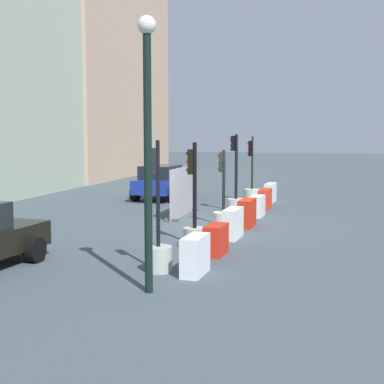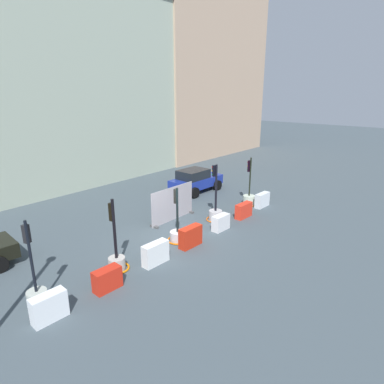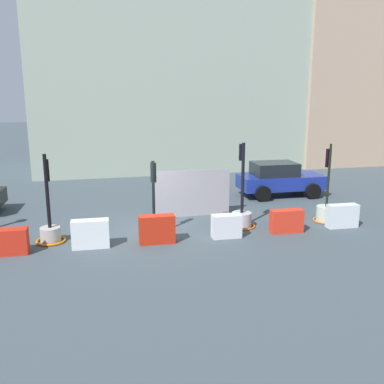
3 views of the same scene
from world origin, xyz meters
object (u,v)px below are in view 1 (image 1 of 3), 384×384
object	(u,v)px
traffic_light_0	(158,247)
street_lamp_post	(148,128)
construction_barrier_5	(265,199)
traffic_light_1	(194,229)
traffic_light_3	(236,200)
car_blue_estate	(162,182)
construction_barrier_1	(216,240)
traffic_light_2	(223,215)
construction_barrier_6	(270,193)
construction_barrier_2	(233,223)
construction_barrier_3	(247,213)
construction_barrier_0	(195,255)
construction_barrier_4	(257,206)
traffic_light_4	(252,193)

from	to	relation	value
traffic_light_0	street_lamp_post	xyz separation A→B (m)	(-1.62, -0.35, 2.66)
construction_barrier_5	traffic_light_1	bearing A→B (deg)	173.49
traffic_light_3	car_blue_estate	bearing A→B (deg)	51.07
traffic_light_1	car_blue_estate	xyz separation A→B (m)	(9.84, 4.16, 0.35)
construction_barrier_1	traffic_light_3	bearing A→B (deg)	6.92
traffic_light_2	construction_barrier_6	world-z (taller)	traffic_light_2
construction_barrier_2	construction_barrier_1	bearing A→B (deg)	-179.83
construction_barrier_3	construction_barrier_0	bearing A→B (deg)	179.42
construction_barrier_3	construction_barrier_4	bearing A→B (deg)	0.28
traffic_light_0	traffic_light_1	size ratio (longest dim) A/B	1.04
construction_barrier_1	construction_barrier_6	bearing A→B (deg)	0.13
construction_barrier_3	traffic_light_1	bearing A→B (deg)	164.62
traffic_light_3	street_lamp_post	size ratio (longest dim) A/B	0.56
traffic_light_2	construction_barrier_4	size ratio (longest dim) A/B	2.57
construction_barrier_2	traffic_light_3	bearing A→B (deg)	9.82
car_blue_estate	construction_barrier_1	bearing A→B (deg)	-155.29
traffic_light_0	construction_barrier_4	xyz separation A→B (m)	(8.71, -0.94, -0.18)
traffic_light_4	construction_barrier_4	distance (m)	4.27
traffic_light_0	construction_barrier_5	distance (m)	10.92
street_lamp_post	construction_barrier_0	bearing A→B (deg)	-18.93
construction_barrier_6	street_lamp_post	distance (m)	14.96
traffic_light_2	traffic_light_3	bearing A→B (deg)	3.29
construction_barrier_4	car_blue_estate	xyz separation A→B (m)	(4.19, 5.06, 0.42)
construction_barrier_1	street_lamp_post	world-z (taller)	street_lamp_post
construction_barrier_3	car_blue_estate	distance (m)	8.27
traffic_light_4	car_blue_estate	size ratio (longest dim) A/B	0.74
traffic_light_4	street_lamp_post	world-z (taller)	street_lamp_post
traffic_light_2	traffic_light_1	bearing A→B (deg)	178.07
construction_barrier_3	traffic_light_4	bearing A→B (deg)	7.74
traffic_light_2	construction_barrier_3	bearing A→B (deg)	-92.04
traffic_light_0	construction_barrier_3	bearing A→B (deg)	-8.48
traffic_light_0	traffic_light_3	xyz separation A→B (m)	(9.60, 0.03, -0.10)
traffic_light_4	car_blue_estate	distance (m)	4.21
traffic_light_1	traffic_light_3	bearing A→B (deg)	0.62
construction_barrier_2	construction_barrier_6	distance (m)	8.75
traffic_light_1	construction_barrier_3	distance (m)	3.44
construction_barrier_1	construction_barrier_0	bearing A→B (deg)	179.92
car_blue_estate	street_lamp_post	distance (m)	15.39
traffic_light_4	construction_barrier_4	xyz separation A→B (m)	(-4.18, -0.87, -0.02)
traffic_light_2	car_blue_estate	distance (m)	7.78
traffic_light_0	construction_barrier_2	size ratio (longest dim) A/B	2.58
construction_barrier_5	street_lamp_post	distance (m)	12.83
traffic_light_4	traffic_light_1	bearing A→B (deg)	179.84
traffic_light_4	street_lamp_post	size ratio (longest dim) A/B	0.54
construction_barrier_3	construction_barrier_6	xyz separation A→B (m)	(6.68, 0.09, -0.04)
construction_barrier_3	construction_barrier_4	distance (m)	2.33
construction_barrier_1	traffic_light_1	bearing A→B (deg)	38.95
construction_barrier_4	traffic_light_2	bearing A→B (deg)	161.06
construction_barrier_1	construction_barrier_2	xyz separation A→B (m)	(2.31, 0.01, 0.05)
traffic_light_4	construction_barrier_0	size ratio (longest dim) A/B	2.77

